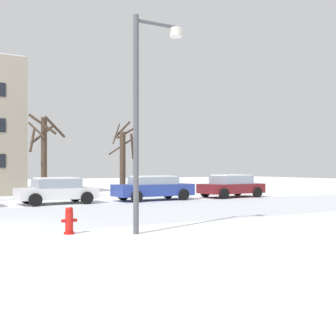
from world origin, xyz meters
name	(u,v)px	position (x,y,z in m)	size (l,w,h in m)	color
ground_plane	(6,230)	(0.00, 0.00, 0.00)	(120.00, 120.00, 0.00)	white
fire_hydrant	(69,219)	(1.46, -1.70, 0.41)	(0.44, 0.30, 0.81)	red
street_lamp	(144,103)	(3.37, -2.54, 3.70)	(1.53, 0.36, 6.14)	#4C4F54
parked_car_white	(57,190)	(3.43, 8.37, 0.70)	(4.06, 2.26, 1.36)	white
parked_car_blue	(153,188)	(8.88, 8.17, 0.73)	(4.67, 2.14, 1.40)	#283D93
parked_car_maroon	(231,186)	(14.34, 8.13, 0.73)	(4.16, 2.28, 1.43)	maroon
tree_far_mid	(123,160)	(8.22, 11.15, 2.38)	(1.82, 2.07, 4.87)	#423326
tree_far_right	(44,151)	(3.61, 12.54, 2.87)	(2.30, 2.23, 5.06)	#423326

